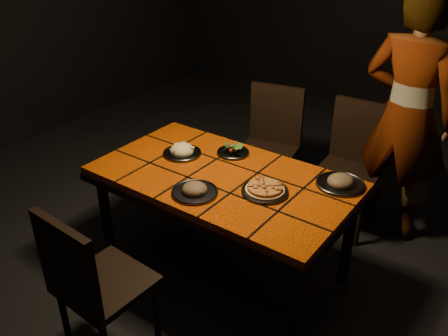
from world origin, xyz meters
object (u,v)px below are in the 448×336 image
Objects in this scene: diner at (407,116)px; plate_pasta at (182,151)px; chair_near at (90,281)px; chair_far_left at (271,139)px; plate_pizza at (265,190)px; chair_far_right at (353,158)px; dining_table at (223,186)px.

diner is 7.22× the size of plate_pasta.
chair_near is 3.69× the size of plate_pasta.
chair_far_left is 1.05m from diner.
diner is at bearing 70.87° from plate_pizza.
chair_near is 1.97m from chair_far_left.
chair_near is 2.35m from diner.
diner is (0.97, 0.19, 0.37)m from chair_far_left.
chair_far_right reaches higher than plate_pasta.
chair_far_right is at bearing 27.84° from diner.
plate_pizza is (0.44, 0.96, 0.22)m from chair_near.
plate_pasta is (-0.71, 0.09, 0.00)m from plate_pizza.
plate_pasta is (-0.39, 0.07, 0.10)m from dining_table.
chair_far_right reaches higher than chair_near.
chair_far_right reaches higher than chair_far_left.
chair_far_right reaches higher than plate_pizza.
diner is 5.75× the size of plate_pizza.
chair_near is at bearing 73.37° from diner.
chair_far_left is at bearing 15.89° from diner.
chair_far_left is 1.00× the size of chair_far_right.
diner is at bearing -108.93° from chair_near.
diner reaches higher than chair_far_right.
chair_far_left is at bearing -83.95° from chair_near.
chair_near reaches higher than plate_pasta.
plate_pasta is (-0.83, -0.98, 0.21)m from chair_far_right.
chair_far_right is 0.49m from diner.
diner reaches higher than plate_pizza.
dining_table is 0.87× the size of diner.
dining_table is 0.33m from plate_pizza.
chair_far_left is 3.02× the size of plate_pizza.
plate_pasta is at bearing 172.49° from plate_pizza.
dining_table is 0.41m from plate_pasta.
chair_near is 1.11m from plate_pasta.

